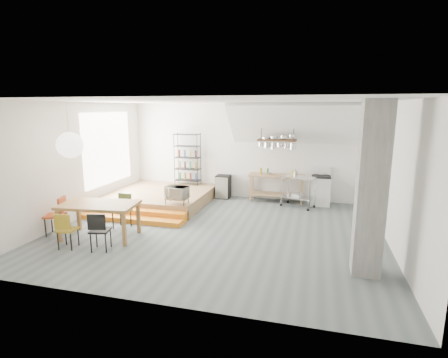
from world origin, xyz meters
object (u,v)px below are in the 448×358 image
(stove, at_px, (320,190))
(dining_table, at_px, (99,207))
(mini_fridge, at_px, (223,187))
(rolling_cart, at_px, (298,187))

(stove, bearing_deg, dining_table, -139.59)
(mini_fridge, bearing_deg, stove, -0.78)
(dining_table, distance_m, mini_fridge, 4.76)
(mini_fridge, bearing_deg, rolling_cart, -11.14)
(stove, height_order, mini_fridge, stove)
(rolling_cart, bearing_deg, mini_fridge, -169.49)
(rolling_cart, height_order, mini_fridge, rolling_cart)
(dining_table, xyz_separation_m, mini_fridge, (1.86, 4.37, -0.35))
(dining_table, xyz_separation_m, rolling_cart, (4.40, 3.87, -0.12))
(stove, relative_size, dining_table, 0.63)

